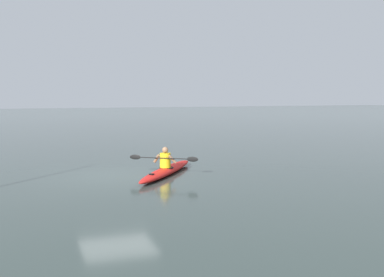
% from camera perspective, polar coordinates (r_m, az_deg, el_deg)
% --- Properties ---
extents(ground_plane, '(160.00, 160.00, 0.00)m').
position_cam_1_polar(ground_plane, '(16.70, -8.85, -4.41)').
color(ground_plane, '#384742').
extents(kayak, '(3.39, 4.40, 0.27)m').
position_cam_1_polar(kayak, '(16.84, -3.01, -3.81)').
color(kayak, red).
rests_on(kayak, ground).
extents(kayaker, '(2.02, 1.47, 0.72)m').
position_cam_1_polar(kayaker, '(16.62, -3.20, -2.43)').
color(kayaker, yellow).
rests_on(kayaker, kayak).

